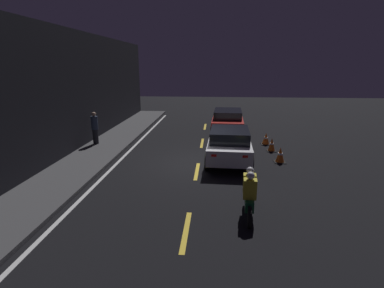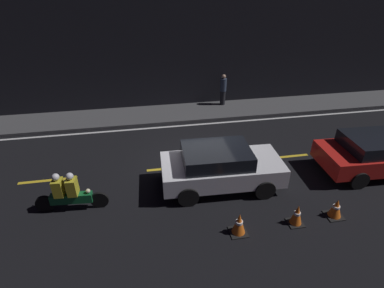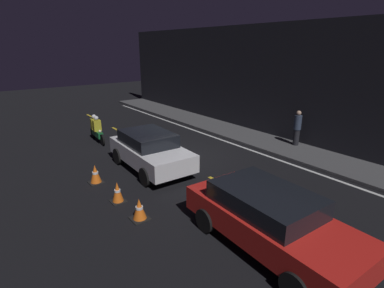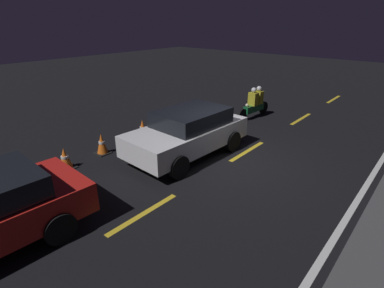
% 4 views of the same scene
% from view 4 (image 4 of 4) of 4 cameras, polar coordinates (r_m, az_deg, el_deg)
% --- Properties ---
extents(ground_plane, '(56.00, 56.00, 0.00)m').
position_cam_4_polar(ground_plane, '(9.28, 7.32, -3.32)').
color(ground_plane, black).
extents(lane_dash_a, '(2.00, 0.14, 0.01)m').
position_cam_4_polar(lane_dash_a, '(18.08, 25.36, 7.72)').
color(lane_dash_a, gold).
rests_on(lane_dash_a, ground).
extents(lane_dash_b, '(2.00, 0.14, 0.01)m').
position_cam_4_polar(lane_dash_b, '(13.92, 20.02, 4.51)').
color(lane_dash_b, gold).
rests_on(lane_dash_b, ground).
extents(lane_dash_c, '(2.00, 0.14, 0.01)m').
position_cam_4_polar(lane_dash_c, '(10.06, 10.48, -1.35)').
color(lane_dash_c, gold).
rests_on(lane_dash_c, ground).
extents(lane_dash_d, '(2.00, 0.14, 0.01)m').
position_cam_4_polar(lane_dash_d, '(7.00, -9.22, -12.96)').
color(lane_dash_d, gold).
rests_on(lane_dash_d, ground).
extents(lane_solid_kerb, '(25.20, 0.14, 0.01)m').
position_cam_4_polar(lane_solid_kerb, '(8.19, 28.62, -10.03)').
color(lane_solid_kerb, silver).
rests_on(lane_solid_kerb, ground).
extents(sedan_white, '(4.09, 2.06, 1.47)m').
position_cam_4_polar(sedan_white, '(9.37, -0.74, 2.42)').
color(sedan_white, silver).
rests_on(sedan_white, ground).
extents(motorcycle, '(2.20, 0.41, 1.35)m').
position_cam_4_polar(motorcycle, '(13.44, 11.88, 7.59)').
color(motorcycle, black).
rests_on(motorcycle, ground).
extents(traffic_cone_near, '(0.50, 0.50, 0.68)m').
position_cam_4_polar(traffic_cone_near, '(11.05, -9.37, 2.82)').
color(traffic_cone_near, black).
rests_on(traffic_cone_near, ground).
extents(traffic_cone_mid, '(0.45, 0.45, 0.67)m').
position_cam_4_polar(traffic_cone_mid, '(10.05, -16.80, 0.01)').
color(traffic_cone_mid, black).
rests_on(traffic_cone_mid, ground).
extents(traffic_cone_far, '(0.50, 0.50, 0.63)m').
position_cam_4_polar(traffic_cone_far, '(9.43, -23.06, -2.57)').
color(traffic_cone_far, black).
rests_on(traffic_cone_far, ground).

